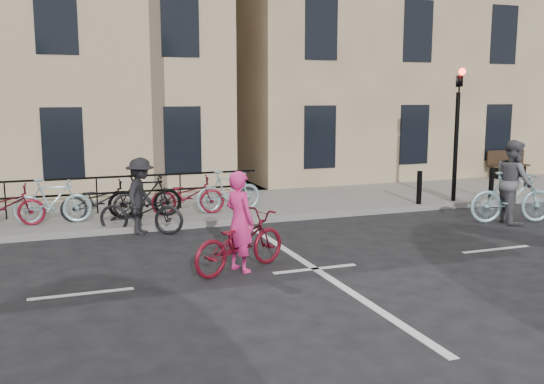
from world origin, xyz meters
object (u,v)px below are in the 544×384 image
object	(u,v)px
traffic_light	(457,118)
cyclist_pink	(240,237)
bench	(507,163)
cyclist_dark	(141,204)
cyclist_grey	(513,190)

from	to	relation	value
traffic_light	cyclist_pink	size ratio (longest dim) A/B	1.84
bench	cyclist_dark	xyz separation A→B (m)	(-13.50, -3.83, 0.00)
cyclist_pink	bench	bearing A→B (deg)	-83.03
cyclist_pink	cyclist_dark	distance (m)	3.73
cyclist_pink	cyclist_grey	distance (m)	7.58
bench	cyclist_grey	xyz separation A→B (m)	(-4.88, -5.75, 0.15)
bench	cyclist_grey	distance (m)	7.55
traffic_light	bench	world-z (taller)	traffic_light
cyclist_pink	cyclist_dark	size ratio (longest dim) A/B	1.05
bench	cyclist_grey	world-z (taller)	cyclist_grey
traffic_light	bench	bearing A→B (deg)	35.25
bench	cyclist_grey	size ratio (longest dim) A/B	0.74
cyclist_grey	cyclist_dark	size ratio (longest dim) A/B	1.08
traffic_light	cyclist_grey	distance (m)	2.87
bench	cyclist_dark	bearing A→B (deg)	-164.15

